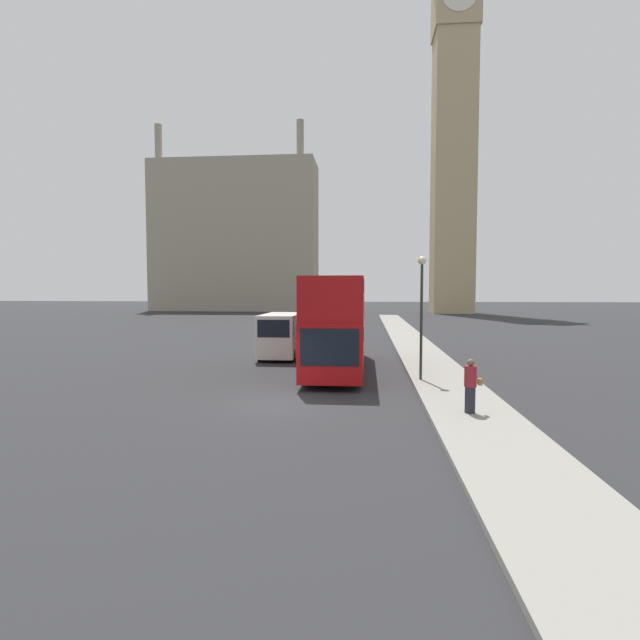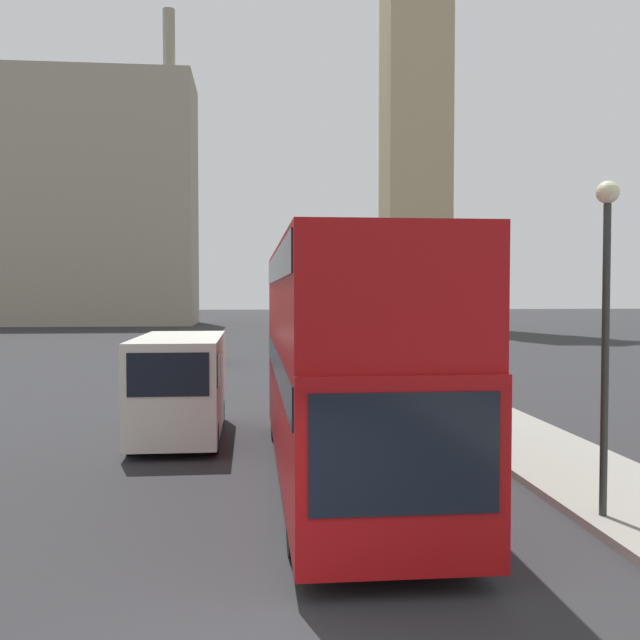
{
  "view_description": "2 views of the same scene",
  "coord_description": "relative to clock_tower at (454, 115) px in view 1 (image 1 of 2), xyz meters",
  "views": [
    {
      "loc": [
        3.02,
        -17.22,
        4.04
      ],
      "look_at": [
        0.65,
        8.39,
        2.47
      ],
      "focal_mm": 28.0,
      "sensor_mm": 36.0,
      "label": 1
    },
    {
      "loc": [
        -0.19,
        -6.26,
        3.7
      ],
      "look_at": [
        2.12,
        17.49,
        2.78
      ],
      "focal_mm": 40.0,
      "sensor_mm": 36.0,
      "label": 2
    }
  ],
  "objects": [
    {
      "name": "white_van",
      "position": [
        -19.56,
        -58.24,
        -31.88
      ],
      "size": [
        2.11,
        5.23,
        2.59
      ],
      "color": "silver",
      "rests_on": "ground_plane"
    },
    {
      "name": "ground_plane",
      "position": [
        -17.57,
        -70.13,
        -33.27
      ],
      "size": [
        300.0,
        300.0,
        0.0
      ],
      "primitive_type": "plane",
      "color": "#28282B"
    },
    {
      "name": "clock_tower",
      "position": [
        0.0,
        0.0,
        0.0
      ],
      "size": [
        7.28,
        7.45,
        64.87
      ],
      "color": "tan",
      "rests_on": "ground_plane"
    },
    {
      "name": "parked_sedan",
      "position": [
        -20.49,
        -39.17,
        -32.55
      ],
      "size": [
        1.85,
        4.56,
        1.59
      ],
      "color": "navy",
      "rests_on": "ground_plane"
    },
    {
      "name": "building_block_distant",
      "position": [
        -39.77,
        8.14,
        -19.08
      ],
      "size": [
        31.12,
        11.02,
        34.51
      ],
      "color": "#9E937F",
      "rests_on": "ground_plane"
    },
    {
      "name": "pedestrian",
      "position": [
        -11.26,
        -71.45,
        -32.26
      ],
      "size": [
        0.54,
        0.38,
        1.71
      ],
      "color": "#23232D",
      "rests_on": "sidewalk_strip"
    },
    {
      "name": "sidewalk_strip",
      "position": [
        -11.15,
        -70.13,
        -33.19
      ],
      "size": [
        2.85,
        120.0,
        0.15
      ],
      "color": "gray",
      "rests_on": "ground_plane"
    },
    {
      "name": "street_lamp",
      "position": [
        -12.18,
        -65.65,
        -29.59
      ],
      "size": [
        0.36,
        0.36,
        5.3
      ],
      "color": "#2D332D",
      "rests_on": "sidewalk_strip"
    },
    {
      "name": "red_double_decker_bus",
      "position": [
        -15.96,
        -62.48,
        -30.72
      ],
      "size": [
        2.64,
        11.47,
        4.58
      ],
      "color": "#A80F11",
      "rests_on": "ground_plane"
    }
  ]
}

